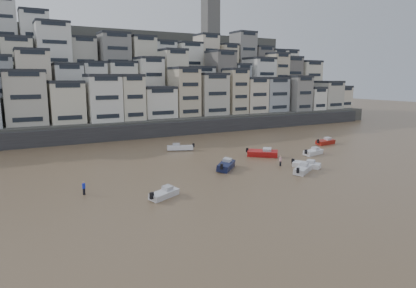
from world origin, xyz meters
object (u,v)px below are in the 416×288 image
boat_g (325,141)px  boat_d (313,151)px  boat_h (180,147)px  boat_j (164,193)px  person_pink (280,161)px  boat_c (226,164)px  boat_e (263,152)px  person_blue (84,188)px  boat_a (303,168)px  boat_b (307,164)px

boat_g → boat_d: bearing=-152.8°
boat_d → boat_h: (-20.51, 16.70, 0.08)m
boat_j → person_pink: 24.41m
boat_j → boat_c: bearing=4.6°
boat_e → boat_d: 10.22m
boat_d → person_blue: 43.84m
boat_g → person_pink: person_pink is taller
boat_a → boat_c: bearing=109.3°
boat_j → person_pink: bearing=-11.8°
boat_c → boat_a: bearing=-84.7°
boat_b → boat_j: size_ratio=1.03×
boat_a → boat_e: (1.98, 12.74, 0.10)m
person_blue → boat_j: bearing=-36.6°
boat_j → boat_a: bearing=-24.3°
boat_j → boat_d: bearing=-10.2°
person_blue → person_pink: size_ratio=1.00×
boat_h → boat_j: 30.61m
boat_a → person_pink: person_pink is taller
boat_e → boat_j: (-25.66, -13.52, -0.19)m
boat_a → person_blue: 32.51m
boat_c → boat_e: 12.23m
boat_d → boat_g: size_ratio=0.94×
boat_h → person_pink: 22.58m
boat_d → boat_j: bearing=-175.8°
boat_d → boat_b: size_ratio=1.07×
boat_e → boat_j: boat_e is taller
boat_a → boat_d: bearing=8.4°
boat_d → boat_b: boat_d is taller
boat_d → boat_j: (-35.29, -10.10, -0.07)m
boat_h → person_blue: size_ratio=3.31×
boat_g → person_pink: bearing=-159.6°
boat_e → boat_h: size_ratio=1.07×
boat_d → person_pink: bearing=-172.6°
boat_c → boat_b: bearing=-69.5°
boat_a → person_blue: person_blue is taller
boat_a → boat_e: size_ratio=0.88×
boat_d → person_blue: size_ratio=2.99×
boat_b → person_blue: 35.10m
boat_g → boat_a: bearing=-149.8°
boat_d → boat_h: 26.45m
boat_c → person_pink: 9.55m
boat_c → person_pink: size_ratio=3.56×
person_pink → boat_j: bearing=-165.7°
boat_a → boat_c: 12.09m
boat_e → boat_h: 17.17m
boat_c → person_blue: person_blue is taller
person_pink → boat_d: bearing=19.2°
boat_b → person_blue: (-34.95, 3.30, 0.21)m
boat_e → boat_h: (-10.87, 13.29, -0.05)m
boat_a → boat_j: 23.69m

